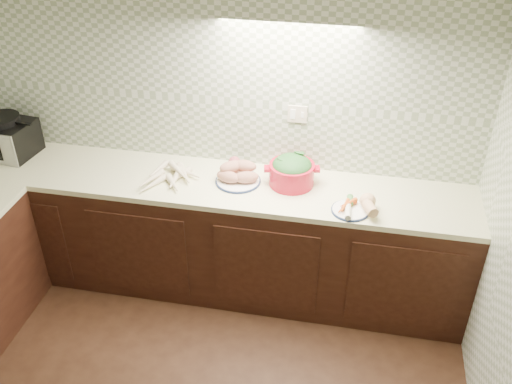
% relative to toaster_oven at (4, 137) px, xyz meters
% --- Properties ---
extents(room, '(3.60, 3.60, 2.60)m').
position_rel_toaster_oven_xyz_m(room, '(1.56, -1.59, 0.59)').
color(room, black).
rests_on(room, ground).
extents(counter, '(3.60, 3.60, 0.90)m').
position_rel_toaster_oven_xyz_m(counter, '(0.88, -0.91, -0.59)').
color(counter, black).
rests_on(counter, ground).
extents(toaster_oven, '(0.45, 0.37, 0.30)m').
position_rel_toaster_oven_xyz_m(toaster_oven, '(0.00, 0.00, 0.00)').
color(toaster_oven, black).
rests_on(toaster_oven, counter).
extents(parsnip_pile, '(0.42, 0.36, 0.08)m').
position_rel_toaster_oven_xyz_m(parsnip_pile, '(1.27, -0.13, -0.11)').
color(parsnip_pile, beige).
rests_on(parsnip_pile, counter).
extents(sweet_potato_plate, '(0.31, 0.31, 0.14)m').
position_rel_toaster_oven_xyz_m(sweet_potato_plate, '(1.75, -0.05, -0.08)').
color(sweet_potato_plate, '#132144').
rests_on(sweet_potato_plate, counter).
extents(onion_bowl, '(0.16, 0.16, 0.12)m').
position_rel_toaster_oven_xyz_m(onion_bowl, '(1.72, 0.06, -0.09)').
color(onion_bowl, black).
rests_on(onion_bowl, counter).
extents(dutch_oven, '(0.38, 0.36, 0.21)m').
position_rel_toaster_oven_xyz_m(dutch_oven, '(2.11, -0.01, -0.04)').
color(dutch_oven, '#B70E25').
rests_on(dutch_oven, counter).
extents(veg_plate, '(0.30, 0.29, 0.11)m').
position_rel_toaster_oven_xyz_m(veg_plate, '(2.57, -0.24, -0.10)').
color(veg_plate, '#132144').
rests_on(veg_plate, counter).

